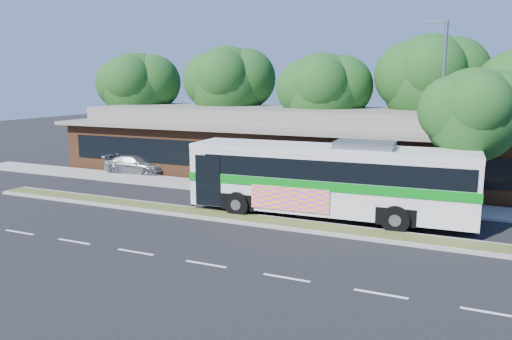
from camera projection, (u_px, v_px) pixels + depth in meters
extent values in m
plane|color=black|center=(204.00, 219.00, 23.00)|extent=(120.00, 120.00, 0.00)
cube|color=#444E21|center=(210.00, 214.00, 23.52)|extent=(26.00, 1.10, 0.15)
cube|color=gray|center=(260.00, 191.00, 28.73)|extent=(44.00, 2.60, 0.12)
cube|color=black|center=(70.00, 162.00, 39.27)|extent=(14.00, 12.00, 0.01)
cube|color=brown|center=(299.00, 150.00, 34.38)|extent=(32.00, 10.00, 3.20)
cube|color=slate|center=(299.00, 125.00, 34.08)|extent=(33.20, 11.20, 0.24)
cube|color=slate|center=(299.00, 116.00, 33.97)|extent=(30.00, 8.00, 1.00)
cube|color=black|center=(270.00, 159.00, 29.85)|extent=(30.00, 0.06, 1.60)
cylinder|color=slate|center=(441.00, 119.00, 23.70)|extent=(0.16, 0.16, 9.00)
cube|color=slate|center=(438.00, 21.00, 23.08)|extent=(0.90, 0.18, 0.14)
cylinder|color=black|center=(139.00, 133.00, 42.20)|extent=(0.44, 0.44, 3.99)
sphere|color=#183F15|center=(137.00, 88.00, 41.54)|extent=(5.80, 5.80, 5.80)
sphere|color=#183F15|center=(153.00, 82.00, 41.32)|extent=(4.52, 4.52, 4.52)
cylinder|color=black|center=(229.00, 134.00, 39.83)|extent=(0.44, 0.44, 4.20)
sphere|color=#183F15|center=(228.00, 85.00, 39.15)|extent=(6.00, 6.00, 6.00)
sphere|color=#183F15|center=(246.00, 79.00, 38.92)|extent=(4.68, 4.68, 4.68)
cylinder|color=black|center=(321.00, 143.00, 35.72)|extent=(0.44, 0.44, 3.78)
sphere|color=#183F15|center=(322.00, 93.00, 35.10)|extent=(5.60, 5.60, 5.60)
sphere|color=#183F15|center=(342.00, 87.00, 34.89)|extent=(4.37, 4.37, 4.37)
cylinder|color=black|center=(425.00, 142.00, 33.72)|extent=(0.44, 0.44, 4.41)
sphere|color=#183F15|center=(429.00, 81.00, 33.01)|extent=(6.20, 6.20, 6.20)
sphere|color=#183F15|center=(452.00, 74.00, 32.78)|extent=(4.84, 4.84, 4.84)
cube|color=silver|center=(328.00, 179.00, 22.94)|extent=(13.01, 3.35, 2.96)
cube|color=black|center=(335.00, 166.00, 22.72)|extent=(11.98, 3.35, 0.89)
cube|color=silver|center=(329.00, 149.00, 22.70)|extent=(13.03, 3.37, 0.28)
cube|color=#057D14|center=(328.00, 180.00, 22.95)|extent=(13.07, 3.42, 0.41)
cube|color=black|center=(203.00, 163.00, 25.22)|extent=(0.18, 2.41, 1.84)
cube|color=black|center=(483.00, 173.00, 20.47)|extent=(0.17, 2.25, 1.19)
cube|color=#E242BB|center=(289.00, 199.00, 22.29)|extent=(3.65, 0.23, 1.07)
cube|color=slate|center=(365.00, 145.00, 22.07)|extent=(2.66, 1.84, 0.32)
cylinder|color=black|center=(237.00, 204.00, 23.36)|extent=(1.20, 0.44, 1.18)
cylinder|color=black|center=(258.00, 192.00, 25.83)|extent=(1.20, 0.44, 1.18)
cylinder|color=black|center=(395.00, 219.00, 20.75)|extent=(1.20, 0.44, 1.18)
cylinder|color=black|center=(402.00, 205.00, 23.22)|extent=(1.20, 0.44, 1.18)
imported|color=#9EA1A4|center=(136.00, 165.00, 34.17)|extent=(4.59, 2.21, 1.29)
cylinder|color=black|center=(468.00, 181.00, 22.99)|extent=(0.44, 0.44, 3.47)
sphere|color=#183F15|center=(473.00, 115.00, 22.46)|extent=(4.27, 4.27, 4.27)
sphere|color=#183F15|center=(497.00, 108.00, 22.30)|extent=(3.33, 3.33, 3.33)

